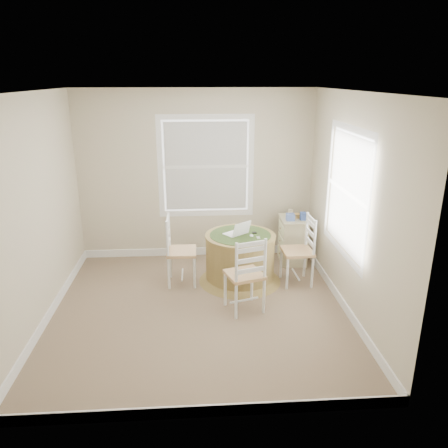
{
  "coord_description": "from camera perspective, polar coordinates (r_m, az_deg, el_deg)",
  "views": [
    {
      "loc": [
        -0.02,
        -4.79,
        2.75
      ],
      "look_at": [
        0.33,
        0.45,
        0.97
      ],
      "focal_mm": 35.0,
      "sensor_mm": 36.0,
      "label": 1
    }
  ],
  "objects": [
    {
      "name": "tissue_box",
      "position": [
        6.59,
        8.7,
        0.92
      ],
      "size": [
        0.12,
        0.12,
        0.1
      ],
      "primitive_type": "cube",
      "rotation": [
        0.0,
        0.0,
        -0.02
      ],
      "color": "#5470C1",
      "rests_on": "corner_chest"
    },
    {
      "name": "keys",
      "position": [
        6.05,
        3.99,
        -1.18
      ],
      "size": [
        0.06,
        0.05,
        0.02
      ],
      "primitive_type": "cube",
      "rotation": [
        0.0,
        0.0,
        0.0
      ],
      "color": "black",
      "rests_on": "round_table"
    },
    {
      "name": "mouse",
      "position": [
        5.94,
        3.61,
        -1.52
      ],
      "size": [
        0.06,
        0.09,
        0.03
      ],
      "primitive_type": "ellipsoid",
      "rotation": [
        0.0,
        0.0,
        0.0
      ],
      "color": "white",
      "rests_on": "round_table"
    },
    {
      "name": "corner_chest",
      "position": [
        6.81,
        8.95,
        -2.09
      ],
      "size": [
        0.41,
        0.54,
        0.71
      ],
      "rotation": [
        0.0,
        0.0,
        -0.02
      ],
      "color": "beige",
      "rests_on": "ground"
    },
    {
      "name": "chair_right",
      "position": [
        6.09,
        9.54,
        -3.5
      ],
      "size": [
        0.42,
        0.44,
        0.95
      ],
      "primitive_type": null,
      "rotation": [
        0.0,
        0.0,
        -1.53
      ],
      "color": "white",
      "rests_on": "ground"
    },
    {
      "name": "round_table",
      "position": [
        6.1,
        2.11,
        -4.18
      ],
      "size": [
        1.15,
        1.15,
        0.7
      ],
      "rotation": [
        0.0,
        0.0,
        0.0
      ],
      "color": "olive",
      "rests_on": "ground"
    },
    {
      "name": "cup_cream",
      "position": [
        6.83,
        8.72,
        1.5
      ],
      "size": [
        0.07,
        0.07,
        0.09
      ],
      "primitive_type": "cylinder",
      "color": "beige",
      "rests_on": "corner_chest"
    },
    {
      "name": "chair_left",
      "position": [
        6.03,
        -5.57,
        -3.54
      ],
      "size": [
        0.4,
        0.42,
        0.95
      ],
      "primitive_type": null,
      "rotation": [
        0.0,
        0.0,
        1.57
      ],
      "color": "white",
      "rests_on": "ground"
    },
    {
      "name": "chair_near",
      "position": [
        5.33,
        2.7,
        -6.56
      ],
      "size": [
        0.52,
        0.51,
        0.95
      ],
      "primitive_type": null,
      "rotation": [
        0.0,
        0.0,
        3.45
      ],
      "color": "white",
      "rests_on": "ground"
    },
    {
      "name": "laptop",
      "position": [
        5.99,
        1.7,
        -1.09
      ],
      "size": [
        0.4,
        0.39,
        0.21
      ],
      "rotation": [
        0.0,
        0.0,
        3.79
      ],
      "color": "white",
      "rests_on": "round_table"
    },
    {
      "name": "box_blue",
      "position": [
        6.63,
        10.18,
        1.03
      ],
      "size": [
        0.08,
        0.08,
        0.12
      ],
      "primitive_type": "cube",
      "rotation": [
        0.0,
        0.0,
        -0.02
      ],
      "color": "#34509E",
      "rests_on": "corner_chest"
    },
    {
      "name": "box_yellow",
      "position": [
        6.73,
        9.36,
        1.07
      ],
      "size": [
        0.15,
        0.1,
        0.06
      ],
      "primitive_type": "cube",
      "rotation": [
        0.0,
        0.0,
        -0.02
      ],
      "color": "#C09043",
      "rests_on": "corner_chest"
    },
    {
      "name": "phone",
      "position": [
        5.88,
        4.5,
        -1.83
      ],
      "size": [
        0.05,
        0.09,
        0.02
      ],
      "primitive_type": "cube",
      "rotation": [
        0.0,
        0.0,
        0.0
      ],
      "color": "#B7BABF",
      "rests_on": "round_table"
    },
    {
      "name": "room",
      "position": [
        5.16,
        -1.64,
        2.39
      ],
      "size": [
        3.64,
        3.64,
        2.64
      ],
      "color": "#7F6650",
      "rests_on": "ground"
    }
  ]
}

